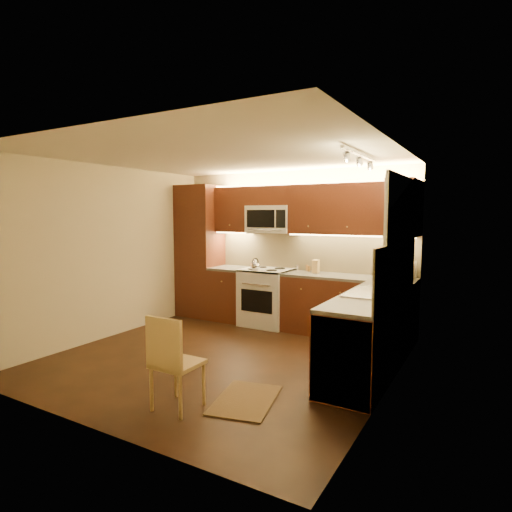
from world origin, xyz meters
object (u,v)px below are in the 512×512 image
Objects in this scene: knife_block at (316,266)px; microwave at (271,219)px; sink at (373,286)px; stove at (266,297)px; dining_chair at (178,361)px; soap_bottle at (392,279)px; kettle at (255,264)px; toaster_oven at (396,270)px.

microwave is at bearing 170.33° from knife_block.
sink is 1.72m from knife_block.
sink is at bearing -32.21° from microwave.
stove is 1.27m from microwave.
sink reaches higher than dining_chair.
soap_bottle is (2.10, -0.61, 0.54)m from stove.
kettle is at bearing 177.46° from soap_bottle.
sink is (2.00, -1.12, 0.52)m from stove.
stove is at bearing 179.90° from knife_block.
sink is 0.96× the size of dining_chair.
microwave is 2.12m from toaster_oven.
sink is 4.19× the size of soap_bottle.
soap_bottle is at bearing 79.43° from sink.
toaster_oven is 2.16× the size of knife_block.
sink is at bearing -5.30° from kettle.
microwave is 0.85× the size of dining_chair.
knife_block is 1.48m from soap_bottle.
microwave is at bearing -159.56° from toaster_oven.
sink is 4.31× the size of knife_block.
dining_chair is (-0.11, -3.13, -0.55)m from knife_block.
dining_chair is at bearing -91.64° from toaster_oven.
knife_block is 0.22× the size of dining_chair.
soap_bottle is (2.18, -0.39, -0.02)m from kettle.
stove is 2.13× the size of toaster_oven.
stove is at bearing 102.82° from dining_chair.
toaster_oven is 0.73m from soap_bottle.
soap_bottle is at bearing -37.42° from knife_block.
dining_chair is (0.70, -3.02, -0.01)m from stove.
kettle reaches higher than sink.
sink is at bearing -93.03° from soap_bottle.
kettle is at bearing -102.43° from microwave.
kettle is 2.11m from toaster_oven.
dining_chair is (0.78, -2.79, -0.57)m from kettle.
knife_block is (0.80, -0.02, -0.72)m from microwave.
kettle is 0.95× the size of soap_bottle.
toaster_oven is 0.48× the size of dining_chair.
toaster_oven is at bearing -0.57° from microwave.
soap_bottle is at bearing -61.83° from toaster_oven.
toaster_oven is at bearing 104.71° from soap_bottle.
toaster_oven is (2.00, -0.02, -0.69)m from microwave.
sink is 1.24m from toaster_oven.
soap_bottle is 0.23× the size of dining_chair.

